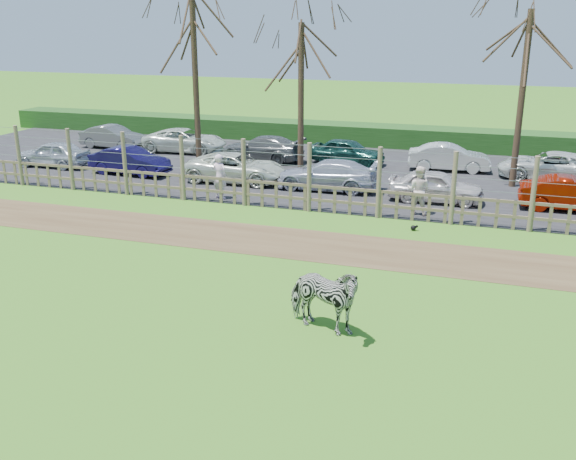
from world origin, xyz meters
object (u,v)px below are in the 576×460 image
(zebra, at_px, (323,298))
(car_12, at_px, (550,166))
(car_8, at_px, (185,140))
(car_5, at_px, (572,194))
(car_0, at_px, (53,154))
(car_9, at_px, (262,148))
(tree_mid, at_px, (301,62))
(car_11, at_px, (449,157))
(car_3, at_px, (327,175))
(car_2, at_px, (236,168))
(visitor_b, at_px, (418,190))
(car_4, at_px, (436,186))
(tree_right, at_px, (526,56))
(visitor_a, at_px, (220,176))
(car_7, at_px, (113,137))
(crow, at_px, (414,228))
(car_1, at_px, (130,161))
(car_10, at_px, (348,151))
(tree_left, at_px, (194,44))

(zebra, xyz_separation_m, car_12, (5.58, 16.66, -0.16))
(car_8, distance_m, car_12, 17.67)
(car_5, bearing_deg, car_0, 87.89)
(car_8, height_order, car_9, same)
(tree_mid, relative_size, car_11, 1.87)
(zebra, distance_m, car_3, 12.45)
(car_0, height_order, car_2, same)
(visitor_b, distance_m, car_3, 4.60)
(car_4, xyz_separation_m, car_8, (-13.36, 5.76, 0.00))
(car_3, xyz_separation_m, car_5, (9.14, -0.21, 0.00))
(tree_right, bearing_deg, car_4, -129.64)
(visitor_a, relative_size, car_11, 0.47)
(tree_right, bearing_deg, zebra, -105.28)
(car_7, bearing_deg, car_9, -88.20)
(crow, height_order, car_12, car_12)
(car_9, bearing_deg, car_1, -39.88)
(tree_right, xyz_separation_m, car_3, (-7.16, -2.87, -4.60))
(tree_mid, bearing_deg, car_10, 59.78)
(car_3, distance_m, car_12, 9.81)
(car_4, bearing_deg, car_11, -1.19)
(car_8, bearing_deg, zebra, -148.05)
(car_1, bearing_deg, tree_mid, -67.26)
(car_0, bearing_deg, car_10, 110.07)
(car_2, xyz_separation_m, car_7, (-9.12, 4.89, 0.00))
(car_2, relative_size, car_12, 1.00)
(tree_mid, height_order, tree_right, tree_right)
(visitor_b, xyz_separation_m, car_5, (5.21, 2.16, -0.26))
(visitor_a, xyz_separation_m, car_12, (12.22, 7.20, -0.26))
(zebra, relative_size, car_7, 0.52)
(tree_left, distance_m, car_10, 8.64)
(car_10, bearing_deg, zebra, -161.85)
(tree_mid, height_order, car_11, tree_mid)
(car_2, bearing_deg, car_9, 3.68)
(tree_right, distance_m, car_9, 12.60)
(car_5, bearing_deg, zebra, 151.83)
(car_11, bearing_deg, car_2, 115.05)
(car_7, bearing_deg, visitor_a, -123.35)
(visitor_b, height_order, car_9, visitor_b)
(car_9, bearing_deg, car_12, 95.45)
(crow, height_order, car_9, car_9)
(car_3, xyz_separation_m, car_9, (-4.45, 4.49, 0.00))
(tree_mid, height_order, car_10, tree_mid)
(car_5, height_order, car_8, same)
(tree_left, xyz_separation_m, car_7, (-6.78, 3.62, -4.98))
(visitor_a, height_order, car_11, visitor_a)
(tree_mid, relative_size, zebra, 3.62)
(visitor_b, bearing_deg, car_2, -8.29)
(tree_right, relative_size, car_4, 2.09)
(car_2, height_order, car_11, same)
(tree_right, bearing_deg, visitor_b, -121.60)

